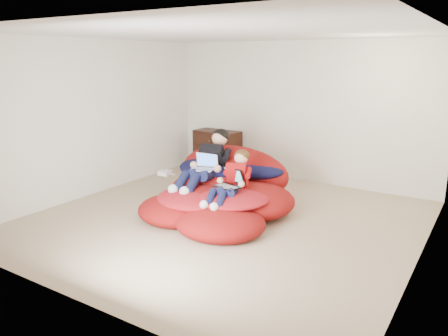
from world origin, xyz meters
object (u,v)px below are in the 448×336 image
dresser (217,151)px  older_boy (208,160)px  beanbag_pile (222,191)px  laptop_white (204,165)px  laptop_black (230,182)px  younger_boy (233,177)px

dresser → older_boy: (1.03, -1.81, 0.30)m
beanbag_pile → laptop_white: (-0.28, -0.07, 0.37)m
older_boy → laptop_black: 0.79m
dresser → beanbag_pile: size_ratio=0.39×
older_boy → laptop_white: size_ratio=3.36×
dresser → older_boy: bearing=-60.3°
beanbag_pile → laptop_white: size_ratio=6.31×
older_boy → laptop_white: bearing=-90.0°
dresser → beanbag_pile: beanbag_pile is taller
laptop_black → beanbag_pile: bearing=134.6°
older_boy → laptop_white: 0.13m
dresser → laptop_black: bearing=-53.0°
dresser → laptop_black: (1.68, -2.22, 0.15)m
older_boy → younger_boy: older_boy is taller
laptop_white → laptop_black: bearing=-25.3°
dresser → laptop_black: size_ratio=2.24×
beanbag_pile → laptop_black: bearing=-45.4°
younger_boy → laptop_white: size_ratio=2.59×
younger_boy → laptop_white: 0.70m
younger_boy → beanbag_pile: bearing=138.8°
older_boy → laptop_black: (0.65, -0.42, -0.15)m
laptop_white → laptop_black: size_ratio=0.91×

